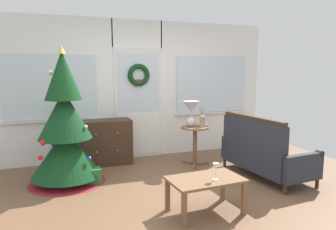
{
  "coord_description": "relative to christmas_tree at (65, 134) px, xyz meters",
  "views": [
    {
      "loc": [
        -1.46,
        -3.63,
        1.63
      ],
      "look_at": [
        0.05,
        0.55,
        1.0
      ],
      "focal_mm": 33.54,
      "sensor_mm": 36.0,
      "label": 1
    }
  ],
  "objects": [
    {
      "name": "ground_plane",
      "position": [
        1.35,
        -1.04,
        -0.73
      ],
      "size": [
        6.76,
        6.76,
        0.0
      ],
      "primitive_type": "plane",
      "color": "brown"
    },
    {
      "name": "back_wall_with_door",
      "position": [
        1.35,
        1.04,
        0.56
      ],
      "size": [
        5.2,
        0.19,
        2.55
      ],
      "color": "white",
      "rests_on": "ground"
    },
    {
      "name": "christmas_tree",
      "position": [
        0.0,
        0.0,
        0.0
      ],
      "size": [
        1.1,
        1.1,
        1.98
      ],
      "color": "#4C331E",
      "rests_on": "ground"
    },
    {
      "name": "dresser_cabinet",
      "position": [
        0.68,
        0.75,
        -0.34
      ],
      "size": [
        0.91,
        0.46,
        0.78
      ],
      "color": "#3D281C",
      "rests_on": "ground"
    },
    {
      "name": "settee_sofa",
      "position": [
        2.83,
        -0.77,
        -0.35
      ],
      "size": [
        0.83,
        1.55,
        0.96
      ],
      "color": "#3D281C",
      "rests_on": "ground"
    },
    {
      "name": "side_table",
      "position": [
        2.11,
        0.13,
        -0.24
      ],
      "size": [
        0.5,
        0.48,
        0.68
      ],
      "color": "brown",
      "rests_on": "ground"
    },
    {
      "name": "table_lamp",
      "position": [
        2.05,
        0.17,
        0.24
      ],
      "size": [
        0.28,
        0.28,
        0.44
      ],
      "color": "silver",
      "rests_on": "side_table"
    },
    {
      "name": "flower_vase",
      "position": [
        2.21,
        0.07,
        0.07
      ],
      "size": [
        0.11,
        0.1,
        0.35
      ],
      "color": "tan",
      "rests_on": "side_table"
    },
    {
      "name": "coffee_table",
      "position": [
        1.46,
        -1.58,
        -0.38
      ],
      "size": [
        0.87,
        0.57,
        0.41
      ],
      "color": "brown",
      "rests_on": "ground"
    },
    {
      "name": "wine_glass",
      "position": [
        1.54,
        -1.67,
        -0.17
      ],
      "size": [
        0.08,
        0.08,
        0.2
      ],
      "color": "silver",
      "rests_on": "coffee_table"
    },
    {
      "name": "gift_box",
      "position": [
        0.36,
        -0.17,
        -0.62
      ],
      "size": [
        0.22,
        0.2,
        0.22
      ],
      "primitive_type": "cube",
      "color": "#266633",
      "rests_on": "ground"
    }
  ]
}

